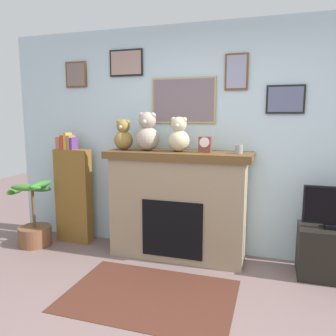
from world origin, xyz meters
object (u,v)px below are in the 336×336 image
(fireplace, at_px, (178,204))
(teddy_bear_brown, at_px, (179,136))
(tv_stand, at_px, (333,253))
(mantel_clock, at_px, (205,144))
(potted_plant, at_px, (34,224))
(candle_jar, at_px, (239,149))
(teddy_bear_cream, at_px, (123,136))
(teddy_bear_grey, at_px, (147,133))
(bookshelf, at_px, (73,193))

(fireplace, height_order, teddy_bear_brown, teddy_bear_brown)
(tv_stand, distance_m, mantel_clock, 1.66)
(potted_plant, bearing_deg, candle_jar, 5.01)
(tv_stand, xyz_separation_m, teddy_bear_cream, (-2.25, 0.04, 1.11))
(mantel_clock, bearing_deg, potted_plant, -174.19)
(tv_stand, distance_m, teddy_bear_brown, 1.94)
(teddy_bear_cream, height_order, teddy_bear_brown, teddy_bear_brown)
(teddy_bear_cream, height_order, teddy_bear_grey, teddy_bear_grey)
(potted_plant, distance_m, teddy_bear_grey, 1.83)
(tv_stand, bearing_deg, potted_plant, -177.07)
(teddy_bear_grey, bearing_deg, potted_plant, -171.51)
(mantel_clock, distance_m, teddy_bear_brown, 0.30)
(fireplace, relative_size, teddy_bear_grey, 3.74)
(potted_plant, relative_size, teddy_bear_grey, 1.90)
(bookshelf, relative_size, candle_jar, 15.44)
(potted_plant, relative_size, candle_jar, 9.10)
(teddy_bear_brown, bearing_deg, potted_plant, -173.22)
(potted_plant, distance_m, mantel_clock, 2.33)
(potted_plant, relative_size, teddy_bear_brown, 2.17)
(tv_stand, height_order, teddy_bear_brown, teddy_bear_brown)
(fireplace, relative_size, tv_stand, 2.43)
(bookshelf, xyz_separation_m, candle_jar, (2.03, -0.06, 0.62))
(candle_jar, distance_m, teddy_bear_brown, 0.66)
(candle_jar, relative_size, mantel_clock, 0.53)
(bookshelf, bearing_deg, teddy_bear_cream, -4.69)
(tv_stand, distance_m, candle_jar, 1.37)
(tv_stand, xyz_separation_m, mantel_clock, (-1.30, 0.04, 1.03))
(teddy_bear_grey, bearing_deg, tv_stand, -1.17)
(teddy_bear_cream, bearing_deg, teddy_bear_grey, -0.02)
(bookshelf, xyz_separation_m, tv_stand, (2.98, -0.10, -0.37))
(mantel_clock, relative_size, teddy_bear_grey, 0.39)
(potted_plant, relative_size, teddy_bear_cream, 2.35)
(tv_stand, relative_size, teddy_bear_cream, 1.90)
(teddy_bear_cream, bearing_deg, mantel_clock, -0.07)
(tv_stand, relative_size, mantel_clock, 3.91)
(teddy_bear_brown, bearing_deg, teddy_bear_cream, 180.00)
(potted_plant, relative_size, tv_stand, 1.24)
(tv_stand, bearing_deg, candle_jar, 177.56)
(bookshelf, bearing_deg, mantel_clock, -2.09)
(fireplace, distance_m, tv_stand, 1.64)
(candle_jar, distance_m, teddy_bear_cream, 1.31)
(potted_plant, xyz_separation_m, teddy_bear_brown, (1.79, 0.21, 1.10))
(bookshelf, distance_m, teddy_bear_grey, 1.28)
(mantel_clock, height_order, teddy_bear_brown, teddy_bear_brown)
(candle_jar, bearing_deg, fireplace, 178.45)
(bookshelf, distance_m, candle_jar, 2.13)
(potted_plant, bearing_deg, teddy_bear_grey, 8.49)
(mantel_clock, relative_size, teddy_bear_brown, 0.45)
(potted_plant, height_order, teddy_bear_cream, teddy_bear_cream)
(potted_plant, distance_m, candle_jar, 2.63)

